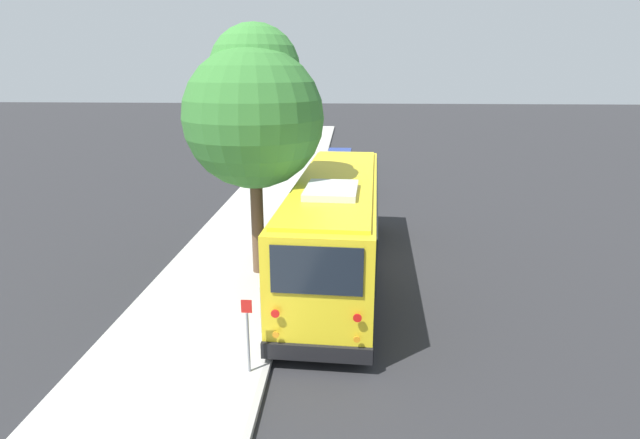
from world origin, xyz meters
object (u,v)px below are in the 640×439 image
(parked_sedan_black, at_px, (341,181))
(parked_sedan_blue, at_px, (340,161))
(sign_post_near, at_px, (248,335))
(shuttle_bus, at_px, (337,221))
(street_tree, at_px, (254,108))
(sign_post_far, at_px, (262,310))

(parked_sedan_black, relative_size, parked_sedan_blue, 1.08)
(sign_post_near, bearing_deg, shuttle_bus, -16.53)
(shuttle_bus, bearing_deg, parked_sedan_blue, 3.73)
(shuttle_bus, bearing_deg, street_tree, 95.83)
(parked_sedan_blue, bearing_deg, sign_post_far, 177.67)
(parked_sedan_blue, xyz_separation_m, street_tree, (-17.07, 2.16, 4.52))
(sign_post_far, bearing_deg, parked_sedan_black, -6.15)
(shuttle_bus, height_order, sign_post_far, shuttle_bus)
(shuttle_bus, xyz_separation_m, sign_post_far, (-4.00, 1.66, -1.01))
(street_tree, xyz_separation_m, sign_post_far, (-3.87, -0.73, -4.38))
(parked_sedan_black, height_order, sign_post_near, sign_post_near)
(parked_sedan_blue, height_order, street_tree, street_tree)
(parked_sedan_blue, height_order, sign_post_far, sign_post_far)
(street_tree, height_order, sign_post_far, street_tree)
(shuttle_bus, distance_m, parked_sedan_black, 10.93)
(parked_sedan_black, distance_m, sign_post_near, 16.54)
(parked_sedan_blue, bearing_deg, shuttle_bus, -177.65)
(street_tree, relative_size, sign_post_near, 4.48)
(street_tree, distance_m, sign_post_near, 6.89)
(shuttle_bus, distance_m, sign_post_far, 4.44)
(sign_post_near, distance_m, sign_post_far, 1.61)
(shuttle_bus, distance_m, parked_sedan_blue, 16.99)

